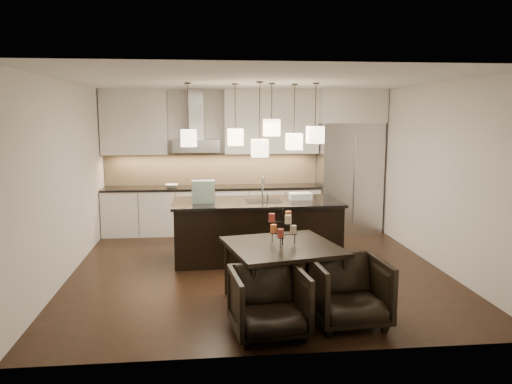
{
  "coord_description": "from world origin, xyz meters",
  "views": [
    {
      "loc": [
        -0.79,
        -7.28,
        2.34
      ],
      "look_at": [
        0.0,
        0.2,
        1.15
      ],
      "focal_mm": 35.0,
      "sensor_mm": 36.0,
      "label": 1
    }
  ],
  "objects": [
    {
      "name": "candle_f",
      "position": [
        0.19,
        -1.58,
        1.1
      ],
      "size": [
        0.09,
        0.09,
        0.1
      ],
      "primitive_type": "cylinder",
      "rotation": [
        0.0,
        0.0,
        0.21
      ],
      "color": "beige",
      "rests_on": "candelabra"
    },
    {
      "name": "fruit_bowl",
      "position": [
        -1.41,
        2.38,
        0.95
      ],
      "size": [
        0.26,
        0.26,
        0.06
      ],
      "primitive_type": "imported",
      "rotation": [
        0.0,
        0.0,
        0.01
      ],
      "color": "silver",
      "rests_on": "countertop"
    },
    {
      "name": "pendant_c",
      "position": [
        0.27,
        0.44,
        2.12
      ],
      "size": [
        0.24,
        0.24,
        0.26
      ],
      "primitive_type": "cube",
      "color": "beige",
      "rests_on": "ceiling"
    },
    {
      "name": "island_body",
      "position": [
        0.05,
        0.53,
        0.46
      ],
      "size": [
        2.6,
        1.06,
        0.91
      ],
      "primitive_type": "cube",
      "rotation": [
        0.0,
        0.0,
        0.01
      ],
      "color": "black",
      "rests_on": "floor"
    },
    {
      "name": "ceiling",
      "position": [
        0.0,
        0.0,
        2.81
      ],
      "size": [
        5.5,
        5.5,
        0.02
      ],
      "primitive_type": "cube",
      "color": "white",
      "rests_on": "wall_back"
    },
    {
      "name": "hood_chimney",
      "position": [
        -0.93,
        2.59,
        2.32
      ],
      "size": [
        0.3,
        0.28,
        0.96
      ],
      "primitive_type": "cube",
      "color": "#B7B7BA",
      "rests_on": "hood_canopy"
    },
    {
      "name": "wall_front",
      "position": [
        0.0,
        -2.76,
        1.4
      ],
      "size": [
        5.5,
        0.02,
        2.8
      ],
      "primitive_type": "cube",
      "color": "silver",
      "rests_on": "ground"
    },
    {
      "name": "pendant_d",
      "position": [
        0.66,
        0.63,
        1.89
      ],
      "size": [
        0.24,
        0.24,
        0.26
      ],
      "primitive_type": "cube",
      "color": "beige",
      "rests_on": "ceiling"
    },
    {
      "name": "wall_left",
      "position": [
        -2.76,
        0.0,
        1.4
      ],
      "size": [
        0.02,
        5.5,
        2.8
      ],
      "primitive_type": "cube",
      "color": "silver",
      "rests_on": "ground"
    },
    {
      "name": "food_container",
      "position": [
        0.77,
        0.6,
        1.01
      ],
      "size": [
        0.36,
        0.25,
        0.1
      ],
      "primitive_type": "cube",
      "rotation": [
        0.0,
        0.0,
        0.01
      ],
      "color": "silver",
      "rests_on": "island_top"
    },
    {
      "name": "tote_bag",
      "position": [
        -0.8,
        0.44,
        1.13
      ],
      "size": [
        0.35,
        0.19,
        0.35
      ],
      "primitive_type": "cube",
      "rotation": [
        0.0,
        0.0,
        0.01
      ],
      "color": "#276644",
      "rests_on": "island_top"
    },
    {
      "name": "candle_e",
      "position": [
        0.01,
        -1.47,
        1.1
      ],
      "size": [
        0.09,
        0.09,
        0.1
      ],
      "primitive_type": "cylinder",
      "rotation": [
        0.0,
        0.0,
        0.21
      ],
      "color": "#A13729",
      "rests_on": "candelabra"
    },
    {
      "name": "fridge_panel",
      "position": [
        2.1,
        2.38,
        2.47
      ],
      "size": [
        1.26,
        0.72,
        0.65
      ],
      "primitive_type": "cube",
      "color": "silver",
      "rests_on": "refrigerator"
    },
    {
      "name": "dining_table",
      "position": [
        0.15,
        -1.46,
        0.38
      ],
      "size": [
        1.5,
        1.5,
        0.76
      ],
      "primitive_type": null,
      "rotation": [
        0.0,
        0.0,
        0.21
      ],
      "color": "black",
      "rests_on": "floor"
    },
    {
      "name": "pendant_b",
      "position": [
        -0.28,
        0.65,
        1.96
      ],
      "size": [
        0.24,
        0.24,
        0.26
      ],
      "primitive_type": "cube",
      "color": "beige",
      "rests_on": "ceiling"
    },
    {
      "name": "lower_cabinets",
      "position": [
        -0.62,
        2.43,
        0.44
      ],
      "size": [
        4.21,
        0.62,
        0.88
      ],
      "primitive_type": "cube",
      "color": "silver",
      "rests_on": "floor"
    },
    {
      "name": "wall_right",
      "position": [
        2.76,
        0.0,
        1.4
      ],
      "size": [
        0.02,
        5.5,
        2.8
      ],
      "primitive_type": "cube",
      "color": "silver",
      "rests_on": "ground"
    },
    {
      "name": "pendant_a",
      "position": [
        -1.01,
        0.5,
        1.96
      ],
      "size": [
        0.24,
        0.24,
        0.26
      ],
      "primitive_type": "cube",
      "color": "beige",
      "rests_on": "ceiling"
    },
    {
      "name": "wall_back",
      "position": [
        0.0,
        2.76,
        1.4
      ],
      "size": [
        5.5,
        0.02,
        2.8
      ],
      "primitive_type": "cube",
      "color": "silver",
      "rests_on": "ground"
    },
    {
      "name": "hood_canopy",
      "position": [
        -0.93,
        2.48,
        1.72
      ],
      "size": [
        0.9,
        0.52,
        0.24
      ],
      "primitive_type": "cube",
      "color": "#B7B7BA",
      "rests_on": "wall_back"
    },
    {
      "name": "refrigerator",
      "position": [
        2.1,
        2.38,
        1.07
      ],
      "size": [
        1.2,
        0.72,
        2.15
      ],
      "primitive_type": "cube",
      "color": "#B7B7BA",
      "rests_on": "floor"
    },
    {
      "name": "countertop",
      "position": [
        -0.62,
        2.43,
        0.9
      ],
      "size": [
        4.21,
        0.66,
        0.04
      ],
      "primitive_type": "cube",
      "color": "black",
      "rests_on": "lower_cabinets"
    },
    {
      "name": "armchair_left",
      "position": [
        -0.13,
        -2.29,
        0.36
      ],
      "size": [
        0.85,
        0.87,
        0.72
      ],
      "primitive_type": "imported",
      "rotation": [
        0.0,
        0.0,
        0.12
      ],
      "color": "black",
      "rests_on": "floor"
    },
    {
      "name": "pendant_f",
      "position": [
        0.05,
        0.14,
        1.82
      ],
      "size": [
        0.24,
        0.24,
        0.26
      ],
      "primitive_type": "cube",
      "color": "beige",
      "rests_on": "ceiling"
    },
    {
      "name": "candle_b",
      "position": [
        0.05,
        -1.36,
        0.94
      ],
      "size": [
        0.09,
        0.09,
        0.1
      ],
      "primitive_type": "cylinder",
      "rotation": [
        0.0,
        0.0,
        0.21
      ],
      "color": "orange",
      "rests_on": "candelabra"
    },
    {
      "name": "island_top",
      "position": [
        0.05,
        0.53,
        0.93
      ],
      "size": [
        2.69,
        1.15,
        0.04
      ],
      "primitive_type": "cube",
      "rotation": [
        0.0,
        0.0,
        0.01
      ],
      "color": "black",
      "rests_on": "island_body"
    },
    {
      "name": "candelabra",
      "position": [
        0.15,
        -1.46,
        0.98
      ],
      "size": [
        0.43,
        0.43,
        0.44
      ],
      "primitive_type": null,
      "rotation": [
        0.0,
        0.0,
        0.21
      ],
      "color": "black",
      "rests_on": "dining_table"
    },
    {
      "name": "upper_cab_right",
      "position": [
        0.55,
        2.57,
        2.17
      ],
      "size": [
        1.85,
        0.35,
        1.25
      ],
      "primitive_type": "cube",
      "color": "silver",
      "rests_on": "wall_back"
    },
    {
      "name": "faucet",
      "position": [
        0.15,
        0.63,
        1.15
      ],
      "size": [
        0.11,
        0.25,
        0.39
      ],
      "primitive_type": null,
      "rotation": [
        0.0,
        0.0,
        0.01
      ],
      "color": "silver",
      "rests_on": "island_top"
    },
    {
      "name": "pendant_e",
      "position": [
        0.94,
        0.36,
        2.01
      ],
      "size": [
        0.24,
        0.24,
        0.26
      ],
      "primitive_type": "cube",
      "color": "beige",
      "rests_on": "ceiling"
    },
    {
      "name": "floor",
      "position": [
        0.0,
        0.0,
        -0.01
      ],
      "size": [
        5.5,
        5.5,
        0.02
      ],
      "primitive_type": "cube",
      "color": "black",
      "rests_on": "ground"
    },
    {
      "name": "upper_cab_left",
      "position": [
        -2.1,
        2.57,
        2.17
      ],
      "size": [
        1.25,
        0.35,
        1.25
      ],
      "primitive_type": "cube",
      "color": "silver",
      "rests_on": "wall_back"
    },
    {
      "name": "backsplash",
      "position": [
        -0.62,
        2.73,
        1.24
      ],
      "size": [
        4.21,
        0.02,
        0.63
      ],
      "primitive_type": "cube",
      "color": "#CDB083",
      "rests_on": "countertop"
    },
    {
      "name": "candle_d",
      "position": [
        0.24,
        -1.35,
        1.1
      ],
      "size": [
        0.09,
        0.09,
        0.1
      ],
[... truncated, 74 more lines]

